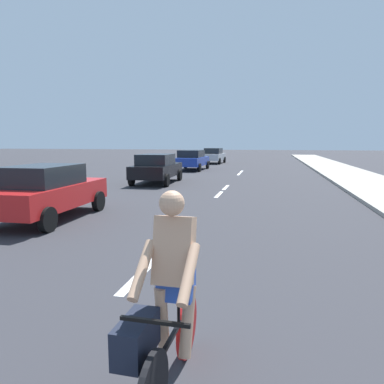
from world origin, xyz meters
TOP-DOWN VIEW (x-y plane):
  - ground_plane at (0.00, 20.00)m, footprint 160.00×160.00m
  - sidewalk_strip at (7.20, 22.00)m, footprint 3.60×80.00m
  - lane_stripe_2 at (0.00, 7.78)m, footprint 0.16×1.80m
  - lane_stripe_3 at (0.00, 11.27)m, footprint 0.16×1.80m
  - lane_stripe_4 at (0.00, 17.14)m, footprint 0.16×1.80m
  - lane_stripe_5 at (0.00, 19.52)m, footprint 0.16×1.80m
  - lane_stripe_6 at (0.00, 26.91)m, footprint 0.16×1.80m
  - lane_stripe_7 at (0.00, 29.02)m, footprint 0.16×1.80m
  - cyclist at (1.24, 5.16)m, footprint 0.62×1.71m
  - parked_car_red at (-4.13, 11.27)m, footprint 2.00×4.17m
  - parked_car_black at (-3.87, 20.55)m, footprint 2.13×4.42m
  - parked_car_blue at (-3.95, 29.67)m, footprint 2.17×4.55m
  - parked_car_silver at (-3.59, 38.41)m, footprint 2.07×4.19m

SIDE VIEW (x-z plane):
  - ground_plane at x=0.00m, z-range 0.00..0.00m
  - lane_stripe_2 at x=0.00m, z-range 0.00..0.01m
  - lane_stripe_3 at x=0.00m, z-range 0.00..0.01m
  - lane_stripe_4 at x=0.00m, z-range 0.00..0.01m
  - lane_stripe_5 at x=0.00m, z-range 0.00..0.01m
  - lane_stripe_6 at x=0.00m, z-range 0.00..0.01m
  - lane_stripe_7 at x=0.00m, z-range 0.00..0.01m
  - sidewalk_strip at x=7.20m, z-range 0.00..0.14m
  - cyclist at x=1.24m, z-range -0.08..1.74m
  - parked_car_silver at x=-3.59m, z-range 0.05..1.62m
  - parked_car_red at x=-4.13m, z-range 0.05..1.62m
  - parked_car_black at x=-3.87m, z-range 0.06..1.63m
  - parked_car_blue at x=-3.95m, z-range 0.06..1.63m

